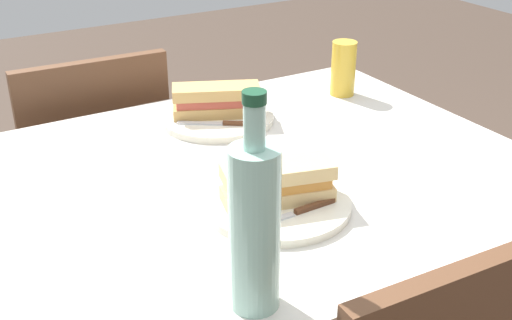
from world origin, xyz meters
The scene contains 10 objects.
dining_table centered at (0.00, 0.00, 0.64)m, with size 1.08×0.86×0.76m.
chair_near centered at (0.15, -0.63, 0.49)m, with size 0.41×0.41×0.86m.
plate_near centered at (0.04, 0.14, 0.77)m, with size 0.26×0.26×0.01m, color silver.
baguette_sandwich_near centered at (0.04, 0.14, 0.81)m, with size 0.20×0.12×0.07m.
knife_near centered at (0.04, 0.20, 0.78)m, with size 0.18×0.02×0.01m.
plate_far centered at (-0.04, -0.25, 0.77)m, with size 0.26×0.26×0.01m, color silver.
baguette_sandwich_far centered at (-0.04, -0.25, 0.81)m, with size 0.20×0.14×0.07m.
knife_far centered at (-0.03, -0.19, 0.78)m, with size 0.16×0.11×0.01m.
water_bottle centered at (0.20, 0.35, 0.89)m, with size 0.07×0.07×0.31m.
beer_glass centered at (-0.39, -0.25, 0.83)m, with size 0.06×0.06×0.13m, color gold.
Camera 1 is at (0.56, 0.97, 1.34)m, focal length 46.00 mm.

